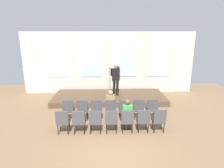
{
  "coord_description": "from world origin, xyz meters",
  "views": [
    {
      "loc": [
        -0.19,
        -5.34,
        3.65
      ],
      "look_at": [
        0.11,
        3.49,
        1.26
      ],
      "focal_mm": 30.11,
      "sensor_mm": 36.0,
      "label": 1
    }
  ],
  "objects_px": {
    "chair_r0_c0": "(69,109)",
    "chair_r0_c5": "(138,108)",
    "chair_r1_c5": "(143,119)",
    "chair_r1_c1": "(79,120)",
    "speaker": "(116,77)",
    "mic_stand": "(110,89)",
    "chair_r1_c3": "(111,120)",
    "chair_r0_c6": "(152,108)",
    "chair_r0_c2": "(97,108)",
    "chair_r1_c6": "(159,119)",
    "chair_r1_c2": "(95,120)",
    "chair_r0_c1": "(83,109)",
    "audience_r0_c3": "(110,103)",
    "audience_r1_c4": "(127,114)",
    "chair_r0_c3": "(111,108)",
    "chair_r1_c4": "(127,119)",
    "chair_r1_c0": "(63,120)",
    "chair_r0_c4": "(124,108)"
  },
  "relations": [
    {
      "from": "chair_r1_c1",
      "to": "chair_r0_c0",
      "type": "bearing_deg",
      "value": 118.21
    },
    {
      "from": "chair_r1_c6",
      "to": "mic_stand",
      "type": "bearing_deg",
      "value": 115.4
    },
    {
      "from": "chair_r1_c5",
      "to": "chair_r1_c6",
      "type": "bearing_deg",
      "value": 0.0
    },
    {
      "from": "chair_r0_c3",
      "to": "chair_r1_c4",
      "type": "relative_size",
      "value": 1.0
    },
    {
      "from": "chair_r0_c5",
      "to": "chair_r1_c1",
      "type": "bearing_deg",
      "value": -155.01
    },
    {
      "from": "chair_r0_c2",
      "to": "audience_r1_c4",
      "type": "height_order",
      "value": "audience_r1_c4"
    },
    {
      "from": "audience_r1_c4",
      "to": "chair_r0_c4",
      "type": "bearing_deg",
      "value": 90.0
    },
    {
      "from": "chair_r1_c2",
      "to": "chair_r1_c4",
      "type": "height_order",
      "value": "same"
    },
    {
      "from": "chair_r0_c1",
      "to": "chair_r1_c1",
      "type": "distance_m",
      "value": 1.12
    },
    {
      "from": "audience_r1_c4",
      "to": "chair_r0_c6",
      "type": "bearing_deg",
      "value": 40.83
    },
    {
      "from": "speaker",
      "to": "chair_r0_c5",
      "type": "bearing_deg",
      "value": -71.34
    },
    {
      "from": "chair_r0_c4",
      "to": "audience_r1_c4",
      "type": "distance_m",
      "value": 1.05
    },
    {
      "from": "mic_stand",
      "to": "chair_r0_c1",
      "type": "bearing_deg",
      "value": -115.55
    },
    {
      "from": "chair_r0_c6",
      "to": "chair_r0_c2",
      "type": "bearing_deg",
      "value": 180.0
    },
    {
      "from": "chair_r1_c1",
      "to": "chair_r1_c2",
      "type": "relative_size",
      "value": 1.0
    },
    {
      "from": "chair_r0_c3",
      "to": "chair_r1_c2",
      "type": "relative_size",
      "value": 1.0
    },
    {
      "from": "chair_r1_c5",
      "to": "chair_r0_c2",
      "type": "bearing_deg",
      "value": 148.14
    },
    {
      "from": "chair_r1_c3",
      "to": "chair_r1_c4",
      "type": "bearing_deg",
      "value": 0.0
    },
    {
      "from": "chair_r0_c0",
      "to": "chair_r1_c1",
      "type": "xyz_separation_m",
      "value": [
        0.6,
        -1.12,
        0.0
      ]
    },
    {
      "from": "chair_r0_c6",
      "to": "audience_r1_c4",
      "type": "height_order",
      "value": "audience_r1_c4"
    },
    {
      "from": "chair_r0_c3",
      "to": "chair_r1_c0",
      "type": "distance_m",
      "value": 2.12
    },
    {
      "from": "speaker",
      "to": "chair_r1_c6",
      "type": "bearing_deg",
      "value": -68.24
    },
    {
      "from": "chair_r0_c1",
      "to": "chair_r0_c5",
      "type": "relative_size",
      "value": 1.0
    },
    {
      "from": "chair_r0_c1",
      "to": "chair_r1_c5",
      "type": "distance_m",
      "value": 2.64
    },
    {
      "from": "chair_r1_c3",
      "to": "mic_stand",
      "type": "bearing_deg",
      "value": 89.4
    },
    {
      "from": "mic_stand",
      "to": "chair_r0_c1",
      "type": "relative_size",
      "value": 1.65
    },
    {
      "from": "chair_r0_c5",
      "to": "chair_r1_c1",
      "type": "height_order",
      "value": "same"
    },
    {
      "from": "chair_r0_c5",
      "to": "chair_r0_c6",
      "type": "height_order",
      "value": "same"
    },
    {
      "from": "chair_r0_c2",
      "to": "chair_r1_c1",
      "type": "distance_m",
      "value": 1.27
    },
    {
      "from": "chair_r1_c5",
      "to": "chair_r0_c5",
      "type": "bearing_deg",
      "value": 90.0
    },
    {
      "from": "chair_r0_c2",
      "to": "chair_r1_c6",
      "type": "distance_m",
      "value": 2.64
    },
    {
      "from": "chair_r1_c6",
      "to": "chair_r1_c1",
      "type": "bearing_deg",
      "value": 180.0
    },
    {
      "from": "chair_r1_c4",
      "to": "chair_r1_c1",
      "type": "bearing_deg",
      "value": 180.0
    },
    {
      "from": "audience_r0_c3",
      "to": "chair_r1_c1",
      "type": "xyz_separation_m",
      "value": [
        -1.2,
        -1.2,
        -0.2
      ]
    },
    {
      "from": "chair_r0_c4",
      "to": "chair_r1_c6",
      "type": "distance_m",
      "value": 1.64
    },
    {
      "from": "chair_r1_c0",
      "to": "chair_r1_c5",
      "type": "height_order",
      "value": "same"
    },
    {
      "from": "chair_r1_c6",
      "to": "chair_r1_c2",
      "type": "bearing_deg",
      "value": 180.0
    },
    {
      "from": "speaker",
      "to": "chair_r1_c3",
      "type": "distance_m",
      "value": 3.71
    },
    {
      "from": "chair_r0_c4",
      "to": "chair_r0_c5",
      "type": "xyz_separation_m",
      "value": [
        0.6,
        0.0,
        0.0
      ]
    },
    {
      "from": "chair_r0_c6",
      "to": "audience_r1_c4",
      "type": "relative_size",
      "value": 0.71
    },
    {
      "from": "chair_r0_c6",
      "to": "chair_r1_c3",
      "type": "bearing_deg",
      "value": -148.14
    },
    {
      "from": "chair_r1_c1",
      "to": "audience_r1_c4",
      "type": "relative_size",
      "value": 0.71
    },
    {
      "from": "chair_r0_c0",
      "to": "chair_r1_c0",
      "type": "distance_m",
      "value": 1.12
    },
    {
      "from": "chair_r0_c0",
      "to": "chair_r0_c5",
      "type": "height_order",
      "value": "same"
    },
    {
      "from": "chair_r0_c4",
      "to": "speaker",
      "type": "bearing_deg",
      "value": 95.57
    },
    {
      "from": "chair_r0_c1",
      "to": "chair_r0_c5",
      "type": "distance_m",
      "value": 2.4
    },
    {
      "from": "chair_r0_c4",
      "to": "chair_r1_c0",
      "type": "relative_size",
      "value": 1.0
    },
    {
      "from": "speaker",
      "to": "mic_stand",
      "type": "relative_size",
      "value": 1.14
    },
    {
      "from": "chair_r0_c1",
      "to": "chair_r0_c5",
      "type": "bearing_deg",
      "value": 0.0
    },
    {
      "from": "chair_r1_c3",
      "to": "chair_r0_c6",
      "type": "bearing_deg",
      "value": 31.86
    }
  ]
}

